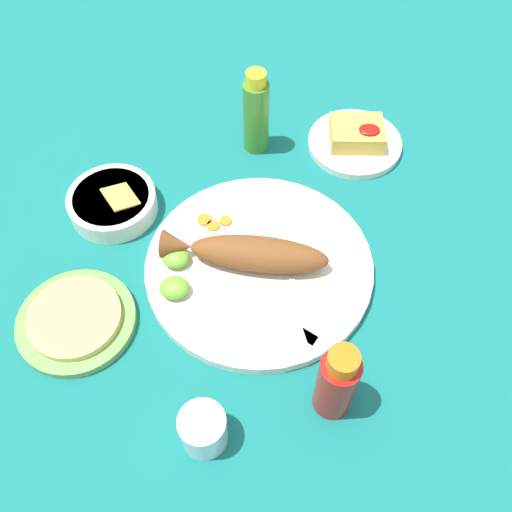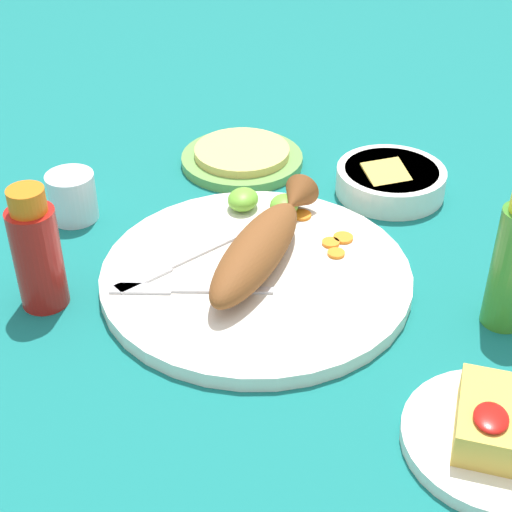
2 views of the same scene
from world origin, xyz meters
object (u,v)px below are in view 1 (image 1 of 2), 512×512
fork_near (296,302)px  tortilla_plate (73,321)px  main_plate (256,266)px  salt_cup (200,430)px  fork_far (267,315)px  hot_sauce_bottle_green (253,114)px  guacamole_bowl (110,202)px  hot_sauce_bottle_red (333,382)px  fried_fish (245,253)px  side_plate_fries (352,143)px

fork_near → tortilla_plate: bearing=-99.7°
main_plate → salt_cup: bearing=-104.7°
fork_near → fork_far: (-0.04, -0.02, 0.00)m
salt_cup → fork_far: bearing=63.5°
hot_sauce_bottle_green → tortilla_plate: size_ratio=0.93×
fork_near → guacamole_bowl: (-0.31, 0.19, 0.00)m
fork_near → hot_sauce_bottle_red: size_ratio=1.23×
fork_near → hot_sauce_bottle_green: (-0.07, 0.35, 0.06)m
hot_sauce_bottle_red → salt_cup: hot_sauce_bottle_red is taller
main_plate → hot_sauce_bottle_green: bearing=91.6°
fork_far → fried_fish: bearing=143.0°
hot_sauce_bottle_red → salt_cup: bearing=-163.5°
side_plate_fries → fried_fish: bearing=-125.0°
hot_sauce_bottle_green → main_plate: bearing=-88.4°
salt_cup → fried_fish: bearing=78.8°
guacamole_bowl → fork_near: bearing=-31.6°
fork_far → tortilla_plate: (-0.29, -0.01, -0.01)m
main_plate → hot_sauce_bottle_green: (-0.01, 0.28, 0.07)m
fork_near → fork_far: same height
main_plate → fork_far: fork_far is taller
main_plate → side_plate_fries: size_ratio=2.08×
main_plate → side_plate_fries: (0.18, 0.28, -0.00)m
side_plate_fries → tortilla_plate: (-0.46, -0.38, 0.00)m
side_plate_fries → tortilla_plate: bearing=-139.8°
main_plate → hot_sauce_bottle_green: hot_sauce_bottle_green is taller
tortilla_plate → salt_cup: bearing=-39.8°
main_plate → fork_far: (0.02, -0.09, 0.01)m
fried_fish → tortilla_plate: 0.28m
fried_fish → fork_near: (0.08, -0.07, -0.02)m
salt_cup → main_plate: bearing=75.3°
fork_near → guacamole_bowl: 0.37m
main_plate → guacamole_bowl: 0.28m
fork_near → side_plate_fries: 0.37m
salt_cup → tortilla_plate: size_ratio=0.36×
fork_far → tortilla_plate: 0.29m
fried_fish → fork_far: 0.11m
fork_far → hot_sauce_bottle_red: size_ratio=1.09×
salt_cup → tortilla_plate: bearing=140.2°
guacamole_bowl → side_plate_fries: bearing=20.5°
fork_far → tortilla_plate: fork_far is taller
fried_fish → hot_sauce_bottle_red: bearing=-55.0°
main_plate → hot_sauce_bottle_red: 0.25m
fried_fish → hot_sauce_bottle_green: size_ratio=1.60×
fork_far → side_plate_fries: bearing=100.3°
guacamole_bowl → tortilla_plate: 0.22m
main_plate → hot_sauce_bottle_red: (0.10, -0.22, 0.06)m
fried_fish → hot_sauce_bottle_red: (0.12, -0.22, 0.03)m
fork_far → guacamole_bowl: size_ratio=1.07×
side_plate_fries → tortilla_plate: size_ratio=0.98×
hot_sauce_bottle_green → tortilla_plate: (-0.27, -0.38, -0.07)m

